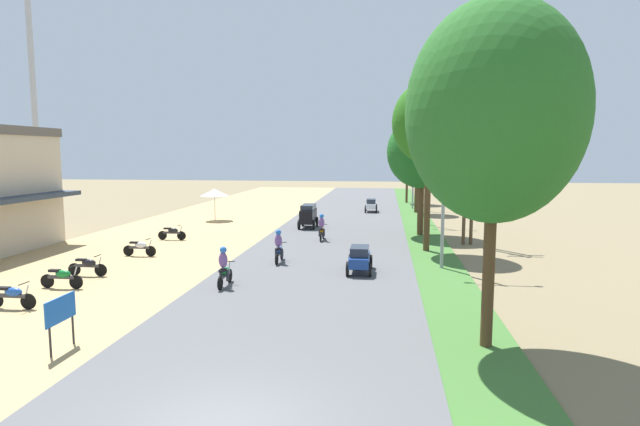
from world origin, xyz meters
TOP-DOWN VIEW (x-y plane):
  - parked_motorbike_nearest at (-9.69, 6.74)m, footprint 1.80×0.54m
  - parked_motorbike_second at (-9.64, 9.45)m, footprint 1.80×0.54m
  - parked_motorbike_third at (-9.81, 11.52)m, footprint 1.80×0.54m
  - parked_motorbike_fourth at (-9.61, 15.95)m, footprint 1.80×0.54m
  - parked_motorbike_fifth at (-10.00, 20.97)m, footprint 1.80×0.54m
  - street_signboard at (-5.63, 3.47)m, footprint 0.06×1.30m
  - vendor_umbrella at (-10.46, 30.42)m, footprint 2.20×2.20m
  - median_tree_nearest at (5.97, 5.29)m, footprint 4.75×4.75m
  - median_tree_second at (5.42, 19.43)m, footprint 4.00×4.00m
  - median_tree_third at (5.45, 25.06)m, footprint 4.53×4.53m
  - median_tree_fourth at (5.94, 38.09)m, footprint 3.36×3.36m
  - median_tree_fifth at (5.46, 47.33)m, footprint 3.17×3.17m
  - streetlamp_near at (5.80, 15.16)m, footprint 3.16×0.20m
  - streetlamp_mid at (5.80, 30.51)m, footprint 3.16×0.20m
  - streetlamp_far at (5.80, 41.43)m, footprint 3.16×0.20m
  - utility_pole_near at (8.25, 22.12)m, footprint 1.80×0.20m
  - utility_pole_far at (7.80, 22.03)m, footprint 1.80×0.20m
  - car_sedan_blue at (2.01, 13.68)m, footprint 1.10×2.26m
  - car_van_black at (-2.37, 27.16)m, footprint 1.19×2.41m
  - car_sedan_white at (1.86, 37.81)m, footprint 1.10×2.26m
  - motorbike_foreground_rider at (-3.28, 10.49)m, footprint 0.54×1.80m
  - motorbike_ahead_second at (-2.03, 15.23)m, footprint 0.54×1.80m
  - motorbike_ahead_third at (-0.74, 21.96)m, footprint 0.54×1.80m

SIDE VIEW (x-z plane):
  - parked_motorbike_nearest at x=-9.69m, z-range 0.08..1.02m
  - parked_motorbike_second at x=-9.64m, z-range 0.08..1.02m
  - parked_motorbike_third at x=-9.81m, z-range 0.08..1.02m
  - parked_motorbike_fourth at x=-9.61m, z-range 0.08..1.02m
  - parked_motorbike_fifth at x=-10.00m, z-range 0.08..1.02m
  - car_sedan_blue at x=2.01m, z-range 0.15..1.34m
  - car_sedan_white at x=1.86m, z-range 0.15..1.34m
  - motorbike_foreground_rider at x=-3.28m, z-range 0.03..1.69m
  - motorbike_ahead_second at x=-2.03m, z-range 0.03..1.69m
  - motorbike_ahead_third at x=-0.74m, z-range 0.03..1.69m
  - car_van_black at x=-2.37m, z-range 0.19..1.86m
  - street_signboard at x=-5.63m, z-range 0.36..1.86m
  - vendor_umbrella at x=-10.46m, z-range 1.05..3.57m
  - streetlamp_near at x=5.80m, z-range 0.65..7.98m
  - streetlamp_far at x=5.80m, z-range 0.65..8.08m
  - utility_pole_near at x=8.25m, z-range 0.19..8.56m
  - streetlamp_mid at x=5.80m, z-range 0.65..8.19m
  - utility_pole_far at x=7.80m, z-range 0.19..9.42m
  - median_tree_third at x=5.45m, z-range 1.58..9.43m
  - median_tree_fourth at x=5.94m, z-range 2.05..9.43m
  - median_tree_fifth at x=5.46m, z-range 2.26..10.45m
  - median_tree_nearest at x=5.97m, z-range 1.79..11.26m
  - median_tree_second at x=5.42m, z-range 2.42..11.70m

